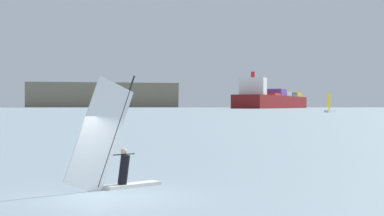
% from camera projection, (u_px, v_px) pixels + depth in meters
% --- Properties ---
extents(ground_plane, '(4000.00, 4000.00, 0.00)m').
position_uv_depth(ground_plane, '(109.00, 197.00, 18.21)').
color(ground_plane, gray).
extents(windsurfer, '(3.21, 2.57, 4.07)m').
position_uv_depth(windsurfer, '(114.00, 156.00, 19.93)').
color(windsurfer, white).
rests_on(windsurfer, ground_plane).
extents(cargo_ship, '(121.47, 198.25, 37.25)m').
position_uv_depth(cargo_ship, '(273.00, 100.00, 657.08)').
color(cargo_ship, maroon).
rests_on(cargo_ship, ground_plane).
extents(distant_headland, '(656.37, 310.51, 42.08)m').
position_uv_depth(distant_headland, '(198.00, 96.00, 1117.25)').
color(distant_headland, '#756B56').
rests_on(distant_headland, ground_plane).
extents(small_sailboat, '(6.17, 6.31, 9.51)m').
position_uv_depth(small_sailboat, '(330.00, 110.00, 248.28)').
color(small_sailboat, white).
rests_on(small_sailboat, ground_plane).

